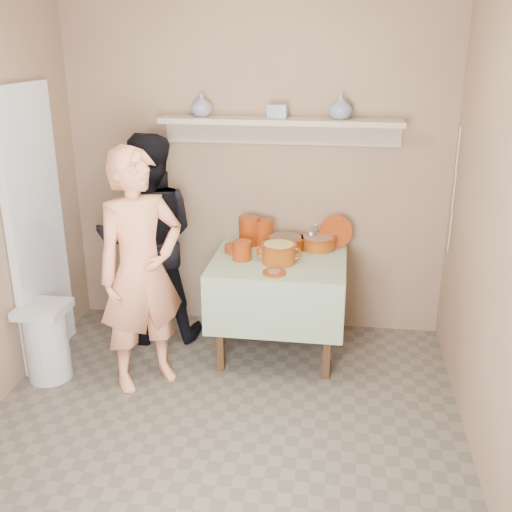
% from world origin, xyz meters
% --- Properties ---
extents(ground, '(3.50, 3.50, 0.00)m').
position_xyz_m(ground, '(0.00, 0.00, 0.00)').
color(ground, '#61584C').
rests_on(ground, ground).
extents(tile_panel, '(0.06, 0.70, 2.00)m').
position_xyz_m(tile_panel, '(-1.46, 0.95, 1.00)').
color(tile_panel, silver).
rests_on(tile_panel, ground).
extents(plate_stack_a, '(0.16, 0.16, 0.22)m').
position_xyz_m(plate_stack_a, '(-0.02, 1.52, 0.87)').
color(plate_stack_a, maroon).
rests_on(plate_stack_a, serving_table).
extents(plate_stack_b, '(0.16, 0.16, 0.19)m').
position_xyz_m(plate_stack_b, '(0.08, 1.55, 0.86)').
color(plate_stack_b, maroon).
rests_on(plate_stack_b, serving_table).
extents(bowl_stack, '(0.14, 0.14, 0.14)m').
position_xyz_m(bowl_stack, '(-0.01, 1.17, 0.83)').
color(bowl_stack, maroon).
rests_on(bowl_stack, serving_table).
extents(empty_bowl, '(0.18, 0.18, 0.05)m').
position_xyz_m(empty_bowl, '(-0.09, 1.34, 0.79)').
color(empty_bowl, maroon).
rests_on(empty_bowl, serving_table).
extents(propped_lid, '(0.26, 0.12, 0.25)m').
position_xyz_m(propped_lid, '(0.65, 1.57, 0.88)').
color(propped_lid, maroon).
rests_on(propped_lid, serving_table).
extents(vase_right, '(0.17, 0.17, 0.18)m').
position_xyz_m(vase_right, '(0.64, 1.63, 1.81)').
color(vase_right, navy).
rests_on(vase_right, wall_shelf).
extents(vase_left, '(0.23, 0.23, 0.17)m').
position_xyz_m(vase_left, '(-0.39, 1.64, 1.80)').
color(vase_left, navy).
rests_on(vase_left, wall_shelf).
extents(ceramic_box, '(0.15, 0.11, 0.10)m').
position_xyz_m(ceramic_box, '(0.18, 1.62, 1.77)').
color(ceramic_box, navy).
rests_on(ceramic_box, wall_shelf).
extents(person_cook, '(0.71, 0.70, 1.65)m').
position_xyz_m(person_cook, '(-0.61, 0.68, 0.83)').
color(person_cook, '#F49769').
rests_on(person_cook, ground).
extents(person_helper, '(0.92, 0.79, 1.63)m').
position_xyz_m(person_helper, '(-0.78, 1.35, 0.82)').
color(person_helper, black).
rests_on(person_helper, ground).
extents(room_shell, '(3.04, 3.54, 2.62)m').
position_xyz_m(room_shell, '(0.00, 0.00, 1.61)').
color(room_shell, '#95755B').
rests_on(room_shell, ground).
extents(serving_table, '(0.97, 0.97, 0.76)m').
position_xyz_m(serving_table, '(0.25, 1.28, 0.64)').
color(serving_table, '#4C2D16').
rests_on(serving_table, ground).
extents(cazuela_meat_a, '(0.30, 0.30, 0.10)m').
position_xyz_m(cazuela_meat_a, '(0.27, 1.46, 0.82)').
color(cazuela_meat_a, '#72300C').
rests_on(cazuela_meat_a, serving_table).
extents(cazuela_meat_b, '(0.28, 0.28, 0.10)m').
position_xyz_m(cazuela_meat_b, '(0.52, 1.49, 0.82)').
color(cazuela_meat_b, '#72300C').
rests_on(cazuela_meat_b, serving_table).
extents(ladle, '(0.08, 0.26, 0.19)m').
position_xyz_m(ladle, '(0.47, 1.51, 0.87)').
color(ladle, silver).
rests_on(ladle, cazuela_meat_b).
extents(cazuela_rice, '(0.33, 0.25, 0.14)m').
position_xyz_m(cazuela_rice, '(0.25, 1.15, 0.85)').
color(cazuela_rice, '#72300C').
rests_on(cazuela_rice, serving_table).
extents(front_plate, '(0.16, 0.16, 0.03)m').
position_xyz_m(front_plate, '(0.25, 0.93, 0.77)').
color(front_plate, maroon).
rests_on(front_plate, serving_table).
extents(wall_shelf, '(1.80, 0.25, 0.21)m').
position_xyz_m(wall_shelf, '(0.20, 1.65, 1.67)').
color(wall_shelf, tan).
rests_on(wall_shelf, room_shell).
extents(trash_bin, '(0.32, 0.32, 0.56)m').
position_xyz_m(trash_bin, '(-1.31, 0.62, 0.28)').
color(trash_bin, silver).
rests_on(trash_bin, ground).
extents(electrical_cord, '(0.01, 0.05, 0.90)m').
position_xyz_m(electrical_cord, '(1.47, 1.48, 1.25)').
color(electrical_cord, silver).
rests_on(electrical_cord, wall_shelf).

